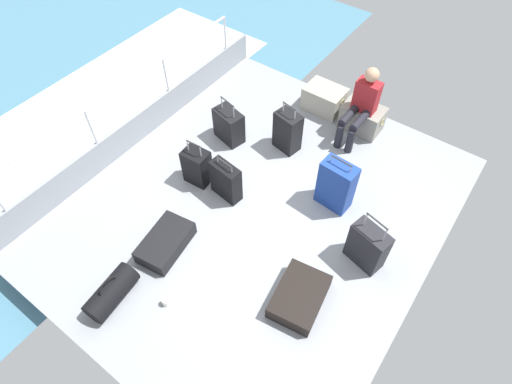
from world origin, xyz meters
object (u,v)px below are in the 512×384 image
at_px(suitcase_6, 197,166).
at_px(paper_cup, 166,302).
at_px(duffel_bag, 112,292).
at_px(suitcase_0, 299,296).
at_px(suitcase_7, 226,181).
at_px(suitcase_1, 367,246).
at_px(suitcase_2, 336,185).
at_px(suitcase_5, 166,242).
at_px(suitcase_4, 287,131).
at_px(passenger_seated, 361,104).
at_px(suitcase_3, 229,126).
at_px(cargo_crate_1, 362,118).
at_px(cargo_crate_0, 324,99).

bearing_deg(suitcase_6, paper_cup, -60.63).
bearing_deg(paper_cup, duffel_bag, -150.67).
height_order(suitcase_0, suitcase_7, suitcase_7).
relative_size(suitcase_1, suitcase_2, 0.99).
height_order(suitcase_0, suitcase_2, suitcase_2).
relative_size(suitcase_1, suitcase_5, 1.06).
distance_m(suitcase_4, paper_cup, 2.87).
bearing_deg(suitcase_2, suitcase_5, -126.02).
bearing_deg(suitcase_1, suitcase_4, 149.73).
xyz_separation_m(passenger_seated, suitcase_1, (1.10, -1.87, -0.29)).
relative_size(passenger_seated, duffel_bag, 1.67).
bearing_deg(suitcase_7, suitcase_5, -94.46).
distance_m(suitcase_3, suitcase_5, 2.03).
height_order(cargo_crate_1, suitcase_3, suitcase_3).
xyz_separation_m(suitcase_4, suitcase_7, (-0.15, -1.22, -0.03)).
distance_m(cargo_crate_0, suitcase_6, 2.40).
height_order(suitcase_2, suitcase_6, suitcase_2).
bearing_deg(suitcase_3, suitcase_7, -53.66).
relative_size(suitcase_0, suitcase_6, 1.09).
bearing_deg(suitcase_2, passenger_seated, 105.77).
bearing_deg(suitcase_3, suitcase_5, -74.13).
distance_m(cargo_crate_1, suitcase_0, 3.05).
bearing_deg(suitcase_7, suitcase_3, 126.34).
bearing_deg(duffel_bag, cargo_crate_1, 77.23).
bearing_deg(duffel_bag, suitcase_6, 101.37).
relative_size(suitcase_5, suitcase_6, 1.09).
distance_m(cargo_crate_0, duffel_bag, 4.21).
distance_m(suitcase_0, suitcase_3, 2.75).
height_order(suitcase_4, duffel_bag, suitcase_4).
relative_size(passenger_seated, suitcase_7, 1.72).
xyz_separation_m(cargo_crate_1, passenger_seated, (0.00, -0.18, 0.38)).
height_order(passenger_seated, suitcase_7, passenger_seated).
bearing_deg(suitcase_3, paper_cup, -66.90).
height_order(cargo_crate_0, paper_cup, cargo_crate_0).
height_order(passenger_seated, duffel_bag, passenger_seated).
bearing_deg(duffel_bag, suitcase_7, 87.15).
xyz_separation_m(suitcase_0, duffel_bag, (-1.70, -1.20, 0.04)).
bearing_deg(passenger_seated, suitcase_1, -59.59).
distance_m(suitcase_6, suitcase_7, 0.48).
xyz_separation_m(suitcase_6, suitcase_7, (0.48, 0.02, 0.01)).
distance_m(cargo_crate_0, suitcase_3, 1.63).
xyz_separation_m(suitcase_4, suitcase_5, (-0.24, -2.30, -0.21)).
bearing_deg(suitcase_2, suitcase_0, -75.00).
bearing_deg(cargo_crate_0, suitcase_2, -55.91).
bearing_deg(cargo_crate_0, suitcase_7, -93.84).
relative_size(suitcase_4, paper_cup, 7.80).
bearing_deg(suitcase_1, suitcase_6, -175.27).
bearing_deg(cargo_crate_1, passenger_seated, -90.00).
bearing_deg(suitcase_1, duffel_bag, -134.21).
xyz_separation_m(suitcase_1, suitcase_6, (-2.42, -0.20, -0.03)).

